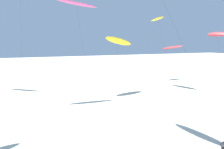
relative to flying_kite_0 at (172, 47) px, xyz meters
The scene contains 6 objects.
flying_kite_0 is the anchor object (origin of this frame).
flying_kite_2 12.46m from the flying_kite_0, behind, with size 6.02×4.71×9.94m.
flying_kite_3 15.91m from the flying_kite_0, 65.51° to the left, with size 5.05×10.15×15.32m.
flying_kite_4 10.13m from the flying_kite_0, 80.37° to the right, with size 4.60×8.33×10.47m.
flying_kite_6 21.41m from the flying_kite_0, behind, with size 6.98×4.44×15.79m.
grounded_kite_3 39.30m from the flying_kite_0, 143.76° to the right, with size 1.76×3.66×0.34m.
Camera 1 is at (-11.95, -0.06, 8.68)m, focal length 43.79 mm.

